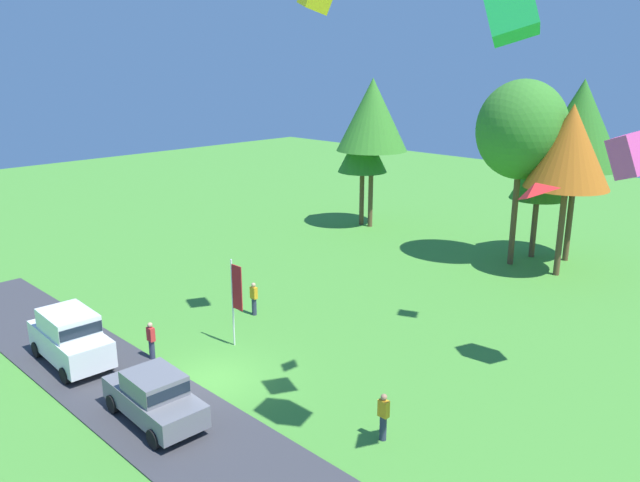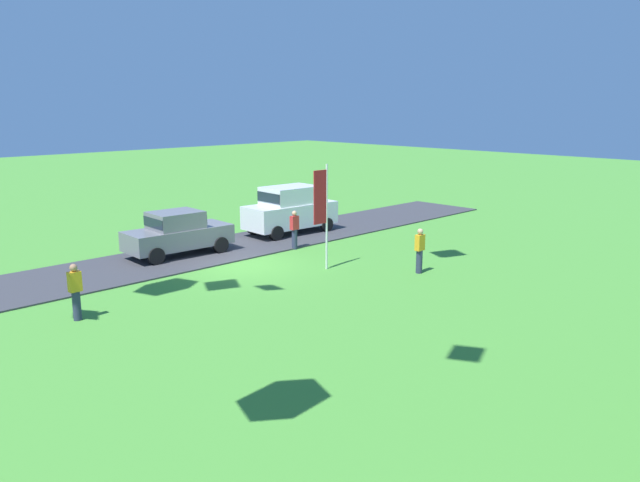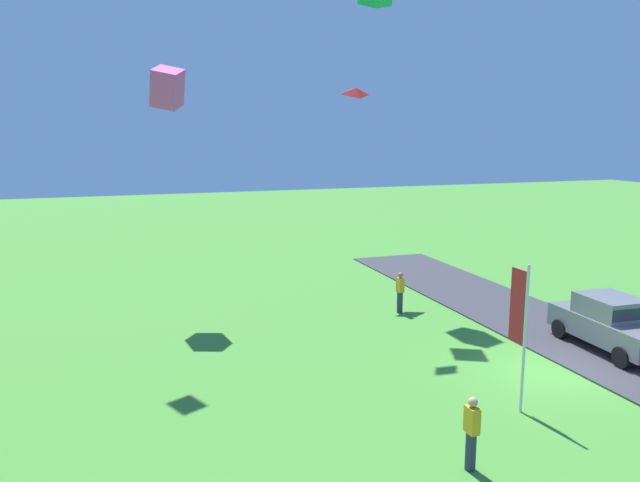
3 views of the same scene
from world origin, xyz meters
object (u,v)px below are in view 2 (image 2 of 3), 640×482
at_px(person_beside_suv, 420,250).
at_px(person_on_lawn, 76,292).
at_px(car_suv_far_end, 290,208).
at_px(person_watching_sky, 294,230).
at_px(flag_banner, 322,204).
at_px(car_sedan_by_flagpole, 177,232).

bearing_deg(person_beside_suv, person_on_lawn, -18.87).
height_order(car_suv_far_end, person_beside_suv, car_suv_far_end).
height_order(car_suv_far_end, person_watching_sky, car_suv_far_end).
distance_m(person_beside_suv, flag_banner, 4.04).
xyz_separation_m(car_suv_far_end, person_watching_sky, (2.05, 2.56, -0.42)).
distance_m(car_sedan_by_flagpole, person_beside_suv, 10.02).
xyz_separation_m(car_sedan_by_flagpole, person_on_lawn, (6.40, 4.76, -0.16)).
bearing_deg(person_watching_sky, flag_banner, 64.46).
xyz_separation_m(car_suv_far_end, car_sedan_by_flagpole, (6.38, 0.10, -0.25)).
xyz_separation_m(person_on_lawn, flag_banner, (-9.14, 1.04, 1.69)).
bearing_deg(car_sedan_by_flagpole, car_suv_far_end, -179.13).
bearing_deg(person_watching_sky, person_on_lawn, 12.10).
bearing_deg(person_watching_sky, car_suv_far_end, -128.70).
relative_size(car_suv_far_end, flag_banner, 1.16).
relative_size(person_on_lawn, flag_banner, 0.42).
height_order(car_sedan_by_flagpole, person_watching_sky, car_sedan_by_flagpole).
bearing_deg(person_beside_suv, flag_banner, -51.38).
relative_size(car_suv_far_end, car_sedan_by_flagpole, 1.05).
bearing_deg(person_watching_sky, person_beside_suv, 96.42).
relative_size(car_sedan_by_flagpole, person_on_lawn, 2.62).
xyz_separation_m(person_on_lawn, person_watching_sky, (-10.73, -2.30, 0.00)).
height_order(car_sedan_by_flagpole, person_beside_suv, car_sedan_by_flagpole).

